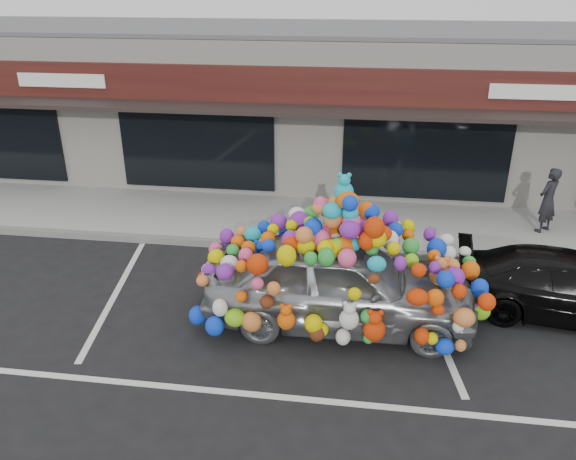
# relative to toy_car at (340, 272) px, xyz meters

# --- Properties ---
(ground) EXTENTS (90.00, 90.00, 0.00)m
(ground) POSITION_rel_toy_car_xyz_m (-1.15, 0.17, -0.98)
(ground) COLOR black
(ground) RESTS_ON ground
(shop_building) EXTENTS (24.00, 7.20, 4.31)m
(shop_building) POSITION_rel_toy_car_xyz_m (-1.15, 8.61, 1.18)
(shop_building) COLOR white
(shop_building) RESTS_ON ground
(sidewalk) EXTENTS (26.00, 3.00, 0.15)m
(sidewalk) POSITION_rel_toy_car_xyz_m (-1.15, 4.17, -0.91)
(sidewalk) COLOR #979792
(sidewalk) RESTS_ON ground
(kerb) EXTENTS (26.00, 0.18, 0.16)m
(kerb) POSITION_rel_toy_car_xyz_m (-1.15, 2.67, -0.91)
(kerb) COLOR slate
(kerb) RESTS_ON ground
(parking_stripe_left) EXTENTS (0.73, 4.37, 0.01)m
(parking_stripe_left) POSITION_rel_toy_car_xyz_m (-4.35, 0.37, -0.98)
(parking_stripe_left) COLOR silver
(parking_stripe_left) RESTS_ON ground
(parking_stripe_mid) EXTENTS (0.73, 4.37, 0.01)m
(parking_stripe_mid) POSITION_rel_toy_car_xyz_m (1.65, 0.37, -0.98)
(parking_stripe_mid) COLOR silver
(parking_stripe_mid) RESTS_ON ground
(lane_line) EXTENTS (14.00, 0.12, 0.01)m
(lane_line) POSITION_rel_toy_car_xyz_m (0.85, -2.13, -0.98)
(lane_line) COLOR silver
(lane_line) RESTS_ON ground
(toy_car) EXTENTS (3.36, 4.97, 2.90)m
(toy_car) POSITION_rel_toy_car_xyz_m (0.00, 0.00, 0.00)
(toy_car) COLOR gray
(toy_car) RESTS_ON ground
(black_sedan) EXTENTS (2.09, 4.16, 1.16)m
(black_sedan) POSITION_rel_toy_car_xyz_m (4.08, 0.79, -0.40)
(black_sedan) COLOR black
(black_sedan) RESTS_ON ground
(pedestrian_a) EXTENTS (0.67, 0.66, 1.55)m
(pedestrian_a) POSITION_rel_toy_car_xyz_m (4.56, 4.23, -0.06)
(pedestrian_a) COLOR black
(pedestrian_a) RESTS_ON sidewalk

